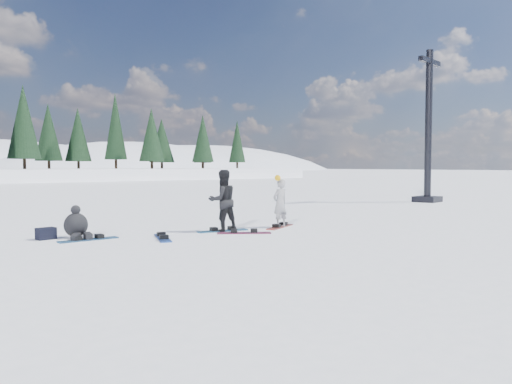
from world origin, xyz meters
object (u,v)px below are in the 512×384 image
at_px(snowboard_loose_c, 89,240).
at_px(lift_tower, 428,141).
at_px(snowboarder_woman, 280,203).
at_px(seated_rider, 77,225).
at_px(snowboarder_man, 223,201).
at_px(snowboard_loose_b, 244,233).
at_px(gear_bag, 46,234).
at_px(snowboard_loose_a, 163,238).

bearing_deg(snowboard_loose_c, lift_tower, 6.46).
bearing_deg(snowboarder_woman, seated_rider, -20.32).
bearing_deg(snowboarder_man, snowboard_loose_c, -1.84).
height_order(lift_tower, snowboard_loose_c, lift_tower).
height_order(snowboarder_man, snowboard_loose_b, snowboarder_man).
bearing_deg(lift_tower, snowboard_loose_c, 178.35).
xyz_separation_m(snowboarder_man, gear_bag, (-4.48, 1.46, -0.74)).
xyz_separation_m(lift_tower, snowboarder_woman, (-13.08, -3.53, -2.44)).
bearing_deg(snowboard_loose_b, gear_bag, -171.40).
bearing_deg(snowboard_loose_a, seated_rider, 70.18).
bearing_deg(snowboard_loose_b, snowboarder_woman, 48.69).
distance_m(snowboarder_woman, snowboard_loose_a, 4.01).
xyz_separation_m(snowboard_loose_a, snowboard_loose_c, (-1.63, 0.87, 0.00)).
distance_m(snowboarder_man, gear_bag, 4.76).
height_order(snowboard_loose_c, snowboard_loose_b, same).
relative_size(snowboard_loose_c, snowboard_loose_b, 1.00).
xyz_separation_m(gear_bag, snowboard_loose_b, (4.68, -2.21, -0.14)).
xyz_separation_m(seated_rider, gear_bag, (-0.70, 0.26, -0.18)).
relative_size(gear_bag, snowboard_loose_b, 0.30).
relative_size(snowboarder_man, snowboard_loose_b, 1.18).
xyz_separation_m(lift_tower, snowboard_loose_c, (-18.65, -2.60, -3.18)).
xyz_separation_m(lift_tower, snowboard_loose_a, (-17.03, -3.47, -3.18)).
height_order(seated_rider, gear_bag, seated_rider).
bearing_deg(snowboarder_man, seated_rider, -9.71).
relative_size(lift_tower, snowboarder_man, 4.43).
xyz_separation_m(snowboarder_woman, snowboard_loose_c, (-5.57, 0.93, -0.74)).
bearing_deg(snowboard_loose_c, snowboarder_man, -11.23).
distance_m(snowboarder_woman, seated_rider, 5.89).
distance_m(snowboarder_man, snowboard_loose_c, 3.82).
bearing_deg(snowboarder_woman, lift_tower, -170.46).
xyz_separation_m(snowboarder_man, seated_rider, (-3.78, 1.20, -0.56)).
xyz_separation_m(gear_bag, snowboard_loose_a, (2.44, -1.69, -0.14)).
bearing_deg(seated_rider, snowboard_loose_b, -6.28).
bearing_deg(seated_rider, lift_tower, 25.97).
relative_size(snowboarder_woman, snowboard_loose_c, 1.08).
relative_size(snowboarder_woman, snowboarder_man, 0.91).
height_order(snowboard_loose_a, snowboard_loose_b, same).
height_order(gear_bag, snowboard_loose_a, gear_bag).
relative_size(seated_rider, snowboard_loose_c, 0.74).
bearing_deg(snowboarder_woman, snowboard_loose_a, -6.45).
bearing_deg(gear_bag, seated_rider, -20.04).
xyz_separation_m(lift_tower, snowboarder_man, (-14.99, -3.23, -2.31)).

